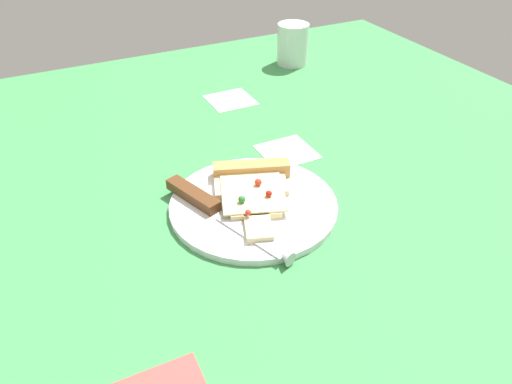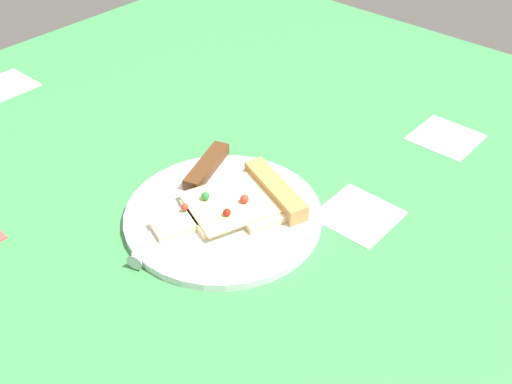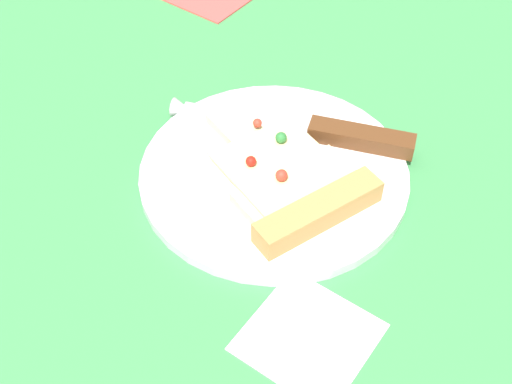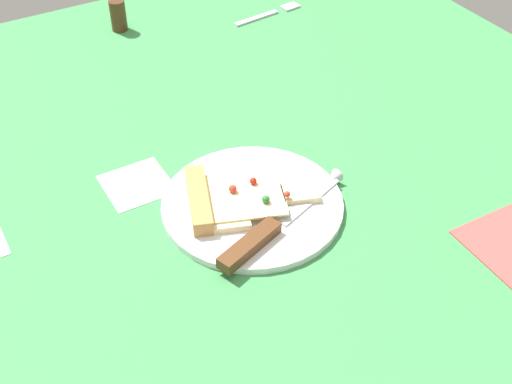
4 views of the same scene
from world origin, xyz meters
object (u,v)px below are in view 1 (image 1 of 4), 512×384
(pizza_slice, at_px, (251,188))
(drinking_glass, at_px, (293,44))
(knife, at_px, (214,209))
(plate, at_px, (253,205))

(pizza_slice, distance_m, drinking_glass, 0.56)
(pizza_slice, bearing_deg, knife, 36.48)
(plate, xyz_separation_m, knife, (0.00, 0.06, 0.01))
(pizza_slice, height_order, knife, pizza_slice)
(knife, xyz_separation_m, drinking_glass, (0.47, -0.40, 0.03))
(pizza_slice, distance_m, knife, 0.07)
(plate, height_order, drinking_glass, drinking_glass)
(pizza_slice, bearing_deg, plate, 89.97)
(pizza_slice, height_order, drinking_glass, drinking_glass)
(plate, xyz_separation_m, pizza_slice, (0.02, -0.01, 0.01))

